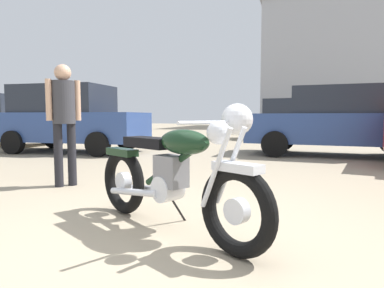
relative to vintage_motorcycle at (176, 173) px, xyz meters
The scene contains 7 objects.
ground_plane 0.55m from the vintage_motorcycle, 106.15° to the right, with size 80.00×80.00×0.00m, color gray.
vintage_motorcycle is the anchor object (origin of this frame).
bystander 2.52m from the vintage_motorcycle, 149.49° to the left, with size 0.30×0.39×1.66m.
silver_sedan_mid 7.11m from the vintage_motorcycle, 134.99° to the left, with size 4.02×2.06×1.78m.
pale_sedan_back 11.85m from the vintage_motorcycle, 87.92° to the left, with size 4.33×2.19×1.67m.
red_hatchback_near 6.58m from the vintage_motorcycle, 74.74° to the left, with size 4.28×2.09×1.67m.
industrial_building 32.36m from the vintage_motorcycle, 81.16° to the left, with size 15.67×12.69×23.91m.
Camera 1 is at (1.07, -2.32, 0.96)m, focal length 31.54 mm.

